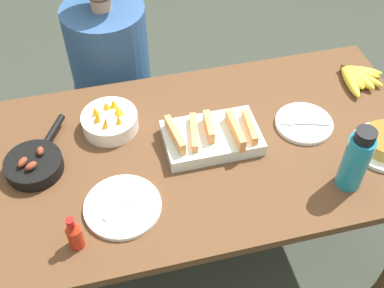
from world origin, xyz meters
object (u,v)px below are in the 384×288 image
(empty_plate_far_left, at_px, (123,207))
(fruit_bowl_mango, at_px, (110,121))
(skillet, at_px, (35,164))
(water_bottle, at_px, (356,160))
(hot_sauce_bottle, at_px, (74,234))
(empty_plate_near_front, at_px, (304,123))
(melon_tray, at_px, (212,137))
(person_figure, at_px, (115,94))
(banana_bunch, at_px, (356,76))

(empty_plate_far_left, height_order, fruit_bowl_mango, fruit_bowl_mango)
(skillet, relative_size, water_bottle, 1.24)
(empty_plate_far_left, bearing_deg, fruit_bowl_mango, 88.54)
(skillet, height_order, hot_sauce_bottle, hot_sauce_bottle)
(empty_plate_near_front, distance_m, hot_sauce_bottle, 0.91)
(empty_plate_far_left, bearing_deg, skillet, 138.90)
(empty_plate_near_front, height_order, fruit_bowl_mango, fruit_bowl_mango)
(fruit_bowl_mango, distance_m, water_bottle, 0.86)
(melon_tray, xyz_separation_m, fruit_bowl_mango, (-0.34, 0.16, 0.00))
(melon_tray, bearing_deg, hot_sauce_bottle, -148.77)
(person_figure, bearing_deg, melon_tray, -65.69)
(fruit_bowl_mango, xyz_separation_m, hot_sauce_bottle, (-0.16, -0.47, 0.02))
(hot_sauce_bottle, height_order, person_figure, person_figure)
(melon_tray, distance_m, water_bottle, 0.49)
(empty_plate_near_front, relative_size, fruit_bowl_mango, 1.04)
(melon_tray, height_order, empty_plate_far_left, melon_tray)
(empty_plate_near_front, bearing_deg, fruit_bowl_mango, 167.24)
(skillet, bearing_deg, water_bottle, -79.16)
(banana_bunch, bearing_deg, hot_sauce_bottle, -156.87)
(fruit_bowl_mango, distance_m, person_figure, 0.58)
(banana_bunch, bearing_deg, empty_plate_far_left, -158.56)
(empty_plate_far_left, bearing_deg, empty_plate_near_front, 16.48)
(water_bottle, bearing_deg, hot_sauce_bottle, -178.57)
(banana_bunch, relative_size, water_bottle, 0.82)
(empty_plate_far_left, xyz_separation_m, person_figure, (0.06, 0.85, -0.28))
(empty_plate_near_front, distance_m, person_figure, 0.96)
(empty_plate_near_front, distance_m, water_bottle, 0.31)
(empty_plate_near_front, relative_size, person_figure, 0.18)
(skillet, height_order, person_figure, person_figure)
(skillet, relative_size, fruit_bowl_mango, 1.50)
(fruit_bowl_mango, bearing_deg, water_bottle, -31.16)
(person_figure, bearing_deg, hot_sauce_bottle, -102.44)
(empty_plate_far_left, bearing_deg, person_figure, 86.07)
(fruit_bowl_mango, relative_size, person_figure, 0.17)
(melon_tray, bearing_deg, water_bottle, -35.55)
(fruit_bowl_mango, height_order, water_bottle, water_bottle)
(melon_tray, relative_size, hot_sauce_bottle, 2.50)
(melon_tray, distance_m, empty_plate_far_left, 0.41)
(banana_bunch, distance_m, person_figure, 1.10)
(empty_plate_near_front, bearing_deg, banana_bunch, 31.71)
(banana_bunch, distance_m, empty_plate_far_left, 1.09)
(fruit_bowl_mango, xyz_separation_m, water_bottle, (0.74, -0.44, 0.08))
(banana_bunch, height_order, empty_plate_near_front, banana_bunch)
(banana_bunch, distance_m, hot_sauce_bottle, 1.27)
(banana_bunch, distance_m, melon_tray, 0.69)
(empty_plate_near_front, distance_m, fruit_bowl_mango, 0.72)
(empty_plate_far_left, distance_m, water_bottle, 0.76)
(hot_sauce_bottle, bearing_deg, water_bottle, 1.43)
(melon_tray, xyz_separation_m, hot_sauce_bottle, (-0.50, -0.30, 0.03))
(water_bottle, height_order, hot_sauce_bottle, water_bottle)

